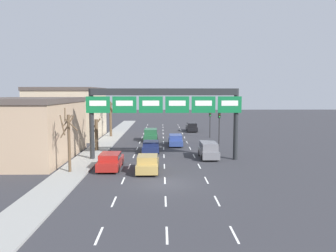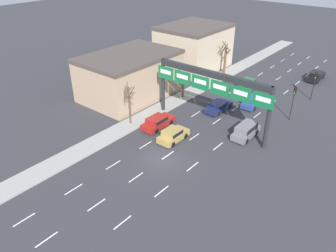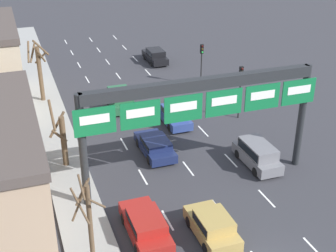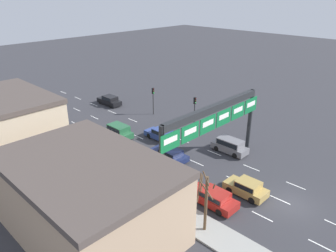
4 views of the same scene
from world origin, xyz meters
name	(u,v)px [view 4 (image 4 of 4)]	position (x,y,z in m)	size (l,w,h in m)	color
ground_plane	(290,205)	(0.00, 0.00, 0.00)	(220.00, 220.00, 0.00)	#333338
sidewalk_left	(242,251)	(-8.00, 0.00, 0.07)	(2.80, 110.00, 0.15)	#999993
lane_dashes	(180,155)	(0.00, 13.50, 0.01)	(6.72, 67.00, 0.01)	white
sign_gantry	(214,119)	(0.00, 9.02, 5.82)	(15.72, 0.70, 7.35)	#232628
building_near	(88,198)	(-14.53, 9.97, 3.20)	(9.64, 14.06, 6.39)	tan
building_far	(2,131)	(-14.63, 26.35, 3.86)	(9.85, 11.99, 7.70)	#C6B293
car_blue	(161,134)	(1.56, 18.17, 0.79)	(1.81, 4.60, 1.48)	navy
car_black	(110,100)	(5.14, 34.05, 0.82)	(1.83, 4.66, 1.55)	black
car_navy	(169,154)	(-1.50, 13.79, 0.70)	(1.97, 4.63, 1.28)	#19234C
car_red	(213,197)	(-4.91, 5.05, 0.79)	(1.93, 4.68, 1.47)	maroon
suv_grey	(230,145)	(4.72, 9.84, 0.95)	(1.80, 4.33, 1.71)	slate
suv_green	(119,131)	(-1.83, 22.67, 0.96)	(1.96, 3.94, 1.73)	#235B38
car_gold	(247,187)	(-1.47, 3.74, 0.80)	(1.90, 4.03, 1.52)	#A88947
traffic_light_near_gantry	(195,107)	(7.16, 17.37, 3.28)	(0.30, 0.35, 4.59)	black
traffic_light_mid_block	(153,96)	(7.19, 25.58, 3.02)	(0.30, 0.35, 4.21)	black
tree_bare_closest	(121,160)	(-8.05, 14.19, 2.29)	(1.37, 1.77, 4.84)	brown
tree_bare_second	(56,120)	(-8.23, 26.65, 3.20)	(1.99, 1.98, 5.93)	brown
tree_bare_third	(206,200)	(-8.20, 3.47, 3.04)	(1.67, 1.68, 5.49)	brown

